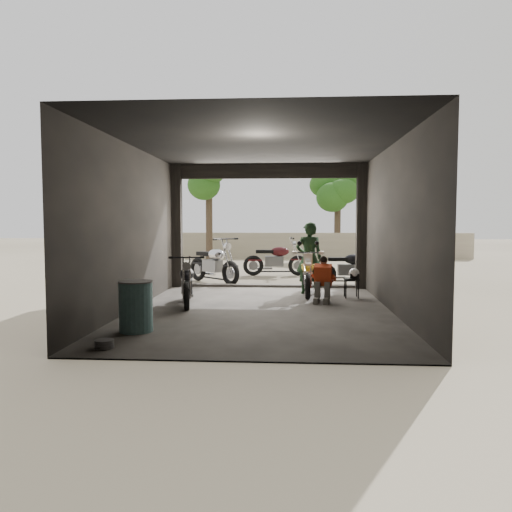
# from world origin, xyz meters

# --- Properties ---
(ground) EXTENTS (80.00, 80.00, 0.00)m
(ground) POSITION_xyz_m (0.00, 0.00, 0.00)
(ground) COLOR #7A6D56
(ground) RESTS_ON ground
(garage) EXTENTS (7.00, 7.13, 3.20)m
(garage) POSITION_xyz_m (0.00, 0.55, 1.28)
(garage) COLOR #2D2B28
(garage) RESTS_ON ground
(boundary_wall) EXTENTS (18.00, 0.30, 1.20)m
(boundary_wall) POSITION_xyz_m (0.00, 14.00, 0.60)
(boundary_wall) COLOR gray
(boundary_wall) RESTS_ON ground
(tree_left) EXTENTS (2.20, 2.20, 5.60)m
(tree_left) POSITION_xyz_m (-3.00, 12.50, 3.99)
(tree_left) COLOR #382B1E
(tree_left) RESTS_ON ground
(tree_right) EXTENTS (2.20, 2.20, 5.00)m
(tree_right) POSITION_xyz_m (2.80, 14.00, 3.56)
(tree_right) COLOR #382B1E
(tree_right) RESTS_ON ground
(main_bike) EXTENTS (0.70, 1.63, 1.07)m
(main_bike) POSITION_xyz_m (0.98, 2.14, 0.54)
(main_bike) COLOR white
(main_bike) RESTS_ON ground
(left_bike) EXTENTS (0.93, 1.65, 1.05)m
(left_bike) POSITION_xyz_m (-1.55, 0.59, 0.53)
(left_bike) COLOR black
(left_bike) RESTS_ON ground
(outside_bike_a) EXTENTS (1.91, 1.89, 1.29)m
(outside_bike_a) POSITION_xyz_m (-1.57, 4.31, 0.64)
(outside_bike_a) COLOR black
(outside_bike_a) RESTS_ON ground
(outside_bike_b) EXTENTS (1.87, 0.90, 1.23)m
(outside_bike_b) POSITION_xyz_m (0.13, 6.37, 0.61)
(outside_bike_b) COLOR #410F12
(outside_bike_b) RESTS_ON ground
(outside_bike_c) EXTENTS (1.72, 0.82, 1.13)m
(outside_bike_c) POSITION_xyz_m (2.19, 4.07, 0.56)
(outside_bike_c) COLOR black
(outside_bike_c) RESTS_ON ground
(rider) EXTENTS (0.65, 0.45, 1.72)m
(rider) POSITION_xyz_m (1.02, 2.34, 0.86)
(rider) COLOR black
(rider) RESTS_ON ground
(mechanic) EXTENTS (0.60, 0.74, 0.96)m
(mechanic) POSITION_xyz_m (1.26, 1.06, 0.48)
(mechanic) COLOR #C43E1A
(mechanic) RESTS_ON ground
(stool) EXTENTS (0.33, 0.33, 0.46)m
(stool) POSITION_xyz_m (1.95, 1.77, 0.39)
(stool) COLOR black
(stool) RESTS_ON ground
(helmet) EXTENTS (0.30, 0.31, 0.23)m
(helmet) POSITION_xyz_m (2.01, 1.74, 0.57)
(helmet) COLOR white
(helmet) RESTS_ON stool
(oil_drum) EXTENTS (0.65, 0.65, 0.80)m
(oil_drum) POSITION_xyz_m (-1.83, -1.96, 0.40)
(oil_drum) COLOR slate
(oil_drum) RESTS_ON ground
(sign_post) EXTENTS (0.71, 0.08, 2.14)m
(sign_post) POSITION_xyz_m (3.07, 4.84, 1.42)
(sign_post) COLOR black
(sign_post) RESTS_ON ground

